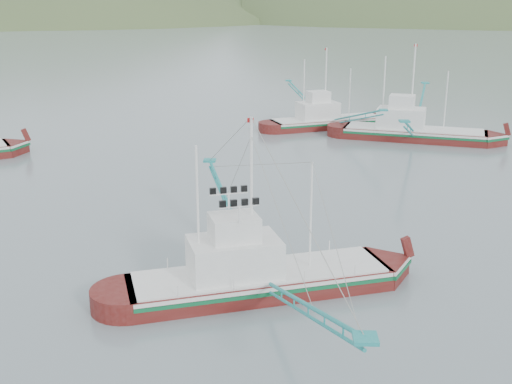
{
  "coord_description": "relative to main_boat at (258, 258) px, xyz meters",
  "views": [
    {
      "loc": [
        1.25,
        -30.6,
        14.4
      ],
      "look_at": [
        0.0,
        6.0,
        3.2
      ],
      "focal_mm": 45.0,
      "sensor_mm": 36.0,
      "label": 1
    }
  ],
  "objects": [
    {
      "name": "ridge_distant",
      "position": [
        29.68,
        560.96,
        -1.9
      ],
      "size": [
        960.0,
        400.0,
        240.0
      ],
      "primitive_type": "ellipsoid",
      "color": "slate",
      "rests_on": "ground"
    },
    {
      "name": "ground",
      "position": [
        -0.32,
        0.96,
        -1.9
      ],
      "size": [
        1200.0,
        1200.0,
        0.0
      ],
      "primitive_type": "plane",
      "color": "slate",
      "rests_on": "ground"
    },
    {
      "name": "main_boat",
      "position": [
        0.0,
        0.0,
        0.0
      ],
      "size": [
        13.71,
        23.37,
        9.72
      ],
      "rotation": [
        0.0,
        0.0,
        0.31
      ],
      "color": "#51100D",
      "rests_on": "ground"
    },
    {
      "name": "bg_boat_right",
      "position": [
        15.06,
        36.65,
        0.1
      ],
      "size": [
        15.0,
        25.69,
        10.63
      ],
      "rotation": [
        0.0,
        0.0,
        -0.28
      ],
      "color": "#51100D",
      "rests_on": "ground"
    },
    {
      "name": "bg_boat_far",
      "position": [
        6.58,
        42.89,
        0.03
      ],
      "size": [
        13.57,
        22.96,
        9.68
      ],
      "rotation": [
        0.0,
        0.0,
        0.38
      ],
      "color": "#51100D",
      "rests_on": "ground"
    }
  ]
}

